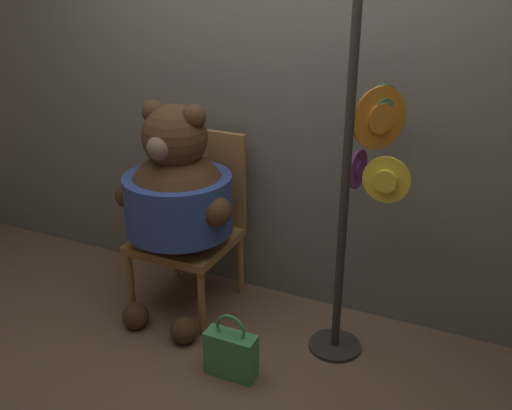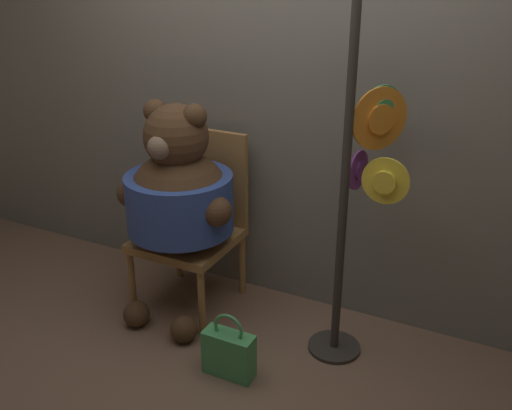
% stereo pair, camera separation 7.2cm
% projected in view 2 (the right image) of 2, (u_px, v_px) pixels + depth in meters
% --- Properties ---
extents(ground_plane, '(14.00, 14.00, 0.00)m').
position_uv_depth(ground_plane, '(240.00, 333.00, 3.20)').
color(ground_plane, brown).
extents(wall_back, '(8.00, 0.10, 2.35)m').
position_uv_depth(wall_back, '(284.00, 107.00, 3.19)').
color(wall_back, slate).
rests_on(wall_back, ground_plane).
extents(chair, '(0.53, 0.54, 1.03)m').
position_uv_depth(chair, '(195.00, 217.00, 3.37)').
color(chair, '#9E703D').
rests_on(chair, ground_plane).
extents(teddy_bear, '(0.72, 0.63, 1.26)m').
position_uv_depth(teddy_bear, '(179.00, 196.00, 3.13)').
color(teddy_bear, '#4C331E').
rests_on(teddy_bear, ground_plane).
extents(hat_display_rack, '(0.44, 0.39, 1.83)m').
position_uv_depth(hat_display_rack, '(360.00, 191.00, 2.74)').
color(hat_display_rack, '#332D28').
rests_on(hat_display_rack, ground_plane).
extents(handbag_on_ground, '(0.26, 0.11, 0.36)m').
position_uv_depth(handbag_on_ground, '(229.00, 353.00, 2.84)').
color(handbag_on_ground, '#479E56').
rests_on(handbag_on_ground, ground_plane).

